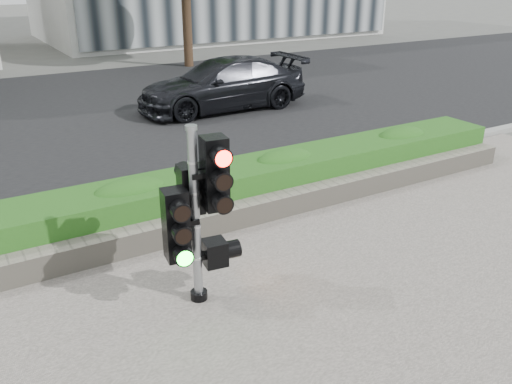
{
  "coord_description": "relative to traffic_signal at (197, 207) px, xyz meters",
  "views": [
    {
      "loc": [
        -3.33,
        -4.66,
        3.69
      ],
      "look_at": [
        -0.22,
        0.6,
        1.14
      ],
      "focal_mm": 38.0,
      "sensor_mm": 36.0,
      "label": 1
    }
  ],
  "objects": [
    {
      "name": "ground",
      "position": [
        1.1,
        -0.42,
        -1.21
      ],
      "size": [
        120.0,
        120.0,
        0.0
      ],
      "primitive_type": "plane",
      "color": "#51514C",
      "rests_on": "ground"
    },
    {
      "name": "road",
      "position": [
        1.1,
        9.58,
        -1.2
      ],
      "size": [
        60.0,
        13.0,
        0.02
      ],
      "primitive_type": "cube",
      "color": "black",
      "rests_on": "ground"
    },
    {
      "name": "curb",
      "position": [
        1.1,
        2.73,
        -1.15
      ],
      "size": [
        60.0,
        0.25,
        0.12
      ],
      "primitive_type": "cube",
      "color": "gray",
      "rests_on": "ground"
    },
    {
      "name": "stone_wall",
      "position": [
        1.1,
        1.48,
        -1.01
      ],
      "size": [
        12.0,
        0.32,
        0.34
      ],
      "primitive_type": "cube",
      "color": "gray",
      "rests_on": "sidewalk"
    },
    {
      "name": "hedge",
      "position": [
        1.1,
        2.13,
        -0.84
      ],
      "size": [
        12.0,
        1.0,
        0.68
      ],
      "primitive_type": "cube",
      "color": "#46942D",
      "rests_on": "sidewalk"
    },
    {
      "name": "traffic_signal",
      "position": [
        0.0,
        0.0,
        0.0
      ],
      "size": [
        0.76,
        0.58,
        2.13
      ],
      "rotation": [
        0.0,
        0.0,
        -0.13
      ],
      "color": "black",
      "rests_on": "sidewalk"
    },
    {
      "name": "car_dark",
      "position": [
        4.53,
        8.15,
        -0.5
      ],
      "size": [
        4.74,
        1.95,
        1.37
      ],
      "primitive_type": "imported",
      "rotation": [
        0.0,
        0.0,
        -1.58
      ],
      "color": "black",
      "rests_on": "road"
    }
  ]
}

